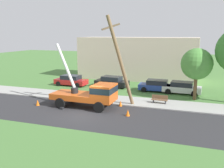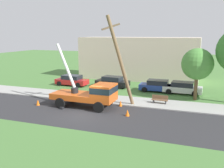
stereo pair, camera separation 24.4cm
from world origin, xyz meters
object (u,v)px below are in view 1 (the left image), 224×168
traffic_cone_curbside (120,103)px  parked_sedan_red (71,80)px  parked_sedan_blue (157,86)px  park_bench (160,100)px  parked_sedan_black (112,82)px  leaning_utility_pole (120,61)px  traffic_cone_ahead (128,113)px  traffic_cone_behind (38,103)px  utility_truck (92,93)px  roadside_tree_far (197,64)px  parked_sedan_white (182,88)px

traffic_cone_curbside → parked_sedan_red: parked_sedan_red is taller
parked_sedan_blue → park_bench: parked_sedan_blue is taller
parked_sedan_red → parked_sedan_black: bearing=10.2°
leaning_utility_pole → traffic_cone_ahead: bearing=-59.9°
traffic_cone_behind → parked_sedan_red: (-1.51, 9.66, 0.43)m
utility_truck → traffic_cone_curbside: bearing=28.9°
traffic_cone_ahead → traffic_cone_behind: bearing=179.1°
leaning_utility_pole → traffic_cone_behind: leaning_utility_pole is taller
parked_sedan_blue → roadside_tree_far: roadside_tree_far is taller
parked_sedan_black → parked_sedan_white: 9.08m
utility_truck → parked_sedan_blue: utility_truck is taller
leaning_utility_pole → park_bench: (3.53, 2.00, -3.99)m
leaning_utility_pole → parked_sedan_black: 9.73m
roadside_tree_far → parked_sedan_white: bearing=122.2°
leaning_utility_pole → parked_sedan_blue: 8.74m
leaning_utility_pole → parked_sedan_blue: leaning_utility_pole is taller
leaning_utility_pole → traffic_cone_curbside: 4.18m
parked_sedan_blue → roadside_tree_far: size_ratio=0.81×
traffic_cone_ahead → traffic_cone_behind: same height
park_bench → roadside_tree_far: size_ratio=0.29×
traffic_cone_curbside → parked_sedan_red: (-9.31, 7.21, 0.43)m
utility_truck → leaning_utility_pole: (2.41, 1.39, 3.05)m
parked_sedan_black → parked_sedan_blue: (6.11, -0.63, 0.00)m
leaning_utility_pole → traffic_cone_behind: (-7.75, -2.48, -4.18)m
traffic_cone_curbside → park_bench: bearing=30.3°
parked_sedan_red → parked_sedan_blue: (11.63, 0.36, 0.00)m
roadside_tree_far → traffic_cone_curbside: bearing=-143.5°
leaning_utility_pole → parked_sedan_red: 12.30m
leaning_utility_pole → traffic_cone_behind: bearing=-162.2°
traffic_cone_ahead → roadside_tree_far: (5.28, 7.61, 3.55)m
parked_sedan_blue → roadside_tree_far: 6.00m
parked_sedan_white → roadside_tree_far: (1.51, -2.40, 3.12)m
parked_sedan_black → leaning_utility_pole: bearing=-65.4°
parked_sedan_blue → parked_sedan_white: same height
utility_truck → parked_sedan_black: 9.67m
leaning_utility_pole → roadside_tree_far: size_ratio=1.58×
parked_sedan_white → parked_sedan_black: bearing=175.0°
traffic_cone_behind → parked_sedan_red: parked_sedan_red is taller
parked_sedan_red → roadside_tree_far: roadside_tree_far is taller
traffic_cone_curbside → park_bench: park_bench is taller
parked_sedan_red → roadside_tree_far: size_ratio=0.81×
leaning_utility_pole → traffic_cone_ahead: leaning_utility_pole is taller
utility_truck → parked_sedan_red: (-6.85, 8.56, -0.70)m
traffic_cone_behind → parked_sedan_black: bearing=69.4°
utility_truck → leaning_utility_pole: size_ratio=0.78×
parked_sedan_black → park_bench: (7.27, -6.17, -0.25)m
utility_truck → parked_sedan_blue: bearing=61.9°
parked_sedan_red → roadside_tree_far: bearing=-7.8°
utility_truck → leaning_utility_pole: 4.12m
traffic_cone_behind → roadside_tree_far: (14.56, 7.46, 3.55)m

